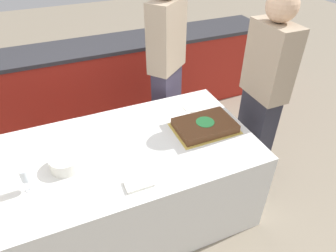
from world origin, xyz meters
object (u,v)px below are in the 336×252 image
(wine_glass, at_px, (25,176))
(person_seated_right, at_px, (262,97))
(plate_stack, at_px, (66,162))
(person_cutting_cake, at_px, (167,69))
(cake, at_px, (205,126))

(wine_glass, height_order, person_seated_right, person_seated_right)
(plate_stack, xyz_separation_m, wine_glass, (-0.24, -0.11, 0.08))
(person_cutting_cake, xyz_separation_m, person_seated_right, (0.53, -0.74, -0.01))
(wine_glass, distance_m, person_seated_right, 1.81)
(cake, bearing_deg, person_seated_right, 2.29)
(wine_glass, xyz_separation_m, person_seated_right, (1.81, 0.15, 0.03))
(cake, height_order, person_seated_right, person_seated_right)
(cake, height_order, person_cutting_cake, person_cutting_cake)
(plate_stack, distance_m, person_cutting_cake, 1.30)
(cake, relative_size, person_seated_right, 0.28)
(wine_glass, bearing_deg, person_cutting_cake, 34.77)
(plate_stack, xyz_separation_m, person_cutting_cake, (1.04, 0.77, 0.12))
(person_cutting_cake, height_order, person_seated_right, person_cutting_cake)
(plate_stack, bearing_deg, wine_glass, -154.63)
(cake, distance_m, person_cutting_cake, 0.77)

